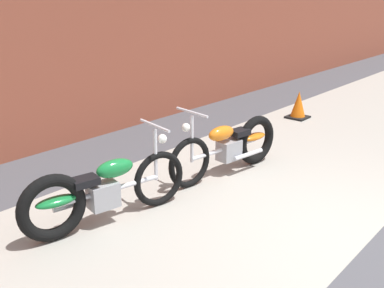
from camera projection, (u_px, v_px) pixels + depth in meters
name	position (u px, v px, depth m)	size (l,w,h in m)	color
ground_plane	(367.00, 244.00, 4.54)	(80.00, 80.00, 0.00)	#47474C
sidewalk_slab	(229.00, 195.00, 5.62)	(36.00, 3.50, 0.01)	#9E998E
motorcycle_green	(96.00, 192.00, 4.78)	(1.99, 0.70, 1.03)	black
motorcycle_orange	(233.00, 145.00, 6.25)	(2.00, 0.63, 1.03)	black
traffic_cone	(298.00, 106.00, 8.95)	(0.40, 0.40, 0.55)	orange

